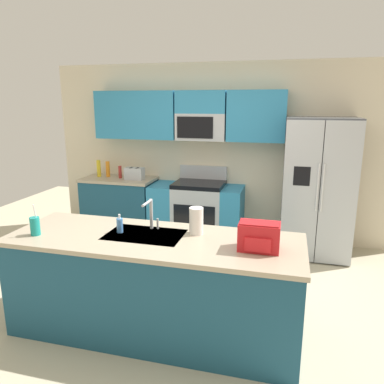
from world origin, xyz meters
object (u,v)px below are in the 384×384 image
Objects in this scene: range_oven at (197,212)px; refrigerator at (317,188)px; bottle_yellow at (99,168)px; sink_faucet at (151,212)px; bottle_orange at (108,169)px; soap_dispenser at (120,225)px; backpack at (259,236)px; pepper_mill at (120,172)px; toaster at (134,174)px; paper_towel_roll at (196,221)px; drink_cup_teal at (35,226)px.

refrigerator reaches higher than range_oven.
sink_faucet is (1.68, -2.13, 0.04)m from bottle_yellow.
bottle_orange is at bearing 9.45° from bottle_yellow.
range_oven is 2.20m from sink_faucet.
soap_dispenser is 1.24m from backpack.
pepper_mill is at bearing -11.56° from bottle_orange.
paper_towel_roll is (1.48, -2.06, 0.03)m from toaster.
soap_dispenser is at bearing 175.76° from backpack.
backpack is at bearing -45.48° from pepper_mill.
pepper_mill is (-0.26, 0.05, 0.00)m from toaster.
pepper_mill is at bearing 178.62° from refrigerator.
paper_towel_roll reaches higher than backpack.
bottle_yellow is at bearing 122.31° from soap_dispenser.
bottle_yellow is 2.71m from sink_faucet.
drink_cup_teal is (-0.93, -0.40, -0.09)m from sink_faucet.
refrigerator is 3.12m from bottle_orange.
pepper_mill is at bearing -3.51° from bottle_yellow.
backpack reaches higher than pepper_mill.
backpack is at bearing -4.24° from soap_dispenser.
refrigerator is at bearing -0.42° from toaster.
pepper_mill is at bearing 134.52° from backpack.
drink_cup_teal is at bearing -164.04° from paper_towel_roll.
soap_dispenser is at bearing 19.80° from drink_cup_teal.
backpack is (2.30, -2.34, 0.02)m from pepper_mill.
backpack is at bearing -22.31° from paper_towel_roll.
drink_cup_teal is at bearing -73.49° from bottle_yellow.
bottle_yellow is 1.08× the size of paper_towel_roll.
range_oven is 4.25× the size of backpack.
sink_faucet is at bearing 179.15° from paper_towel_roll.
bottle_orange reaches higher than toaster.
sink_faucet is (1.31, -2.10, 0.07)m from pepper_mill.
backpack is at bearing 4.64° from drink_cup_teal.
bottle_yellow is (-1.59, 0.02, 0.59)m from range_oven.
refrigerator is 2.89m from pepper_mill.
pepper_mill is at bearing 129.45° from paper_towel_roll.
bottle_yellow is 0.92× the size of sink_faucet.
refrigerator is (1.68, -0.07, 0.48)m from range_oven.
sink_faucet is at bearing -54.47° from bottle_orange.
bottle_orange is 2.64m from sink_faucet.
refrigerator is 3.50m from drink_cup_teal.
sink_faucet is at bearing 166.51° from backpack.
bottle_orange reaches higher than pepper_mill.
bottle_orange is 0.86× the size of sink_faucet.
refrigerator reaches higher than soap_dispenser.
bottle_orange is (-0.49, 0.10, 0.03)m from toaster.
drink_cup_teal is 0.73m from soap_dispenser.
bottle_orange is (-1.44, 0.04, 0.58)m from range_oven.
sink_faucet is 0.88× the size of backpack.
backpack reaches higher than range_oven.
paper_towel_roll is at bearing -119.49° from refrigerator.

